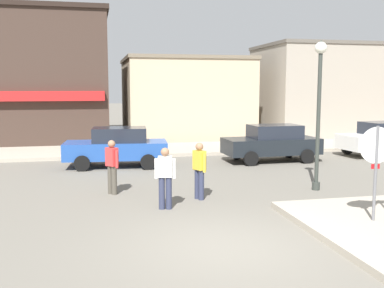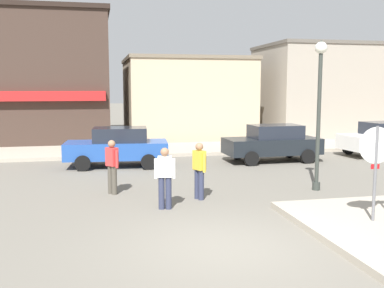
{
  "view_description": "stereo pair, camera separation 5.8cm",
  "coord_description": "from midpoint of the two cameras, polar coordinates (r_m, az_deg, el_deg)",
  "views": [
    {
      "loc": [
        -2.5,
        -8.2,
        3.15
      ],
      "look_at": [
        0.27,
        4.5,
        1.5
      ],
      "focal_mm": 42.0,
      "sensor_mm": 36.0,
      "label": 1
    },
    {
      "loc": [
        -2.45,
        -8.21,
        3.15
      ],
      "look_at": [
        0.27,
        4.5,
        1.5
      ],
      "focal_mm": 42.0,
      "sensor_mm": 36.0,
      "label": 2
    }
  ],
  "objects": [
    {
      "name": "lamp_post",
      "position": [
        14.09,
        15.74,
        6.19
      ],
      "size": [
        0.36,
        0.36,
        4.54
      ],
      "color": "#333833",
      "rests_on": "ground"
    },
    {
      "name": "parked_car_nearest",
      "position": [
        18.07,
        -9.6,
        -0.3
      ],
      "size": [
        4.13,
        2.13,
        1.56
      ],
      "color": "#234C9E",
      "rests_on": "ground"
    },
    {
      "name": "ground_plane",
      "position": [
        9.13,
        4.32,
        -12.98
      ],
      "size": [
        160.0,
        160.0,
        0.0
      ],
      "primitive_type": "plane",
      "color": "#6B665B"
    },
    {
      "name": "parked_car_second",
      "position": [
        19.37,
        10.03,
        0.19
      ],
      "size": [
        4.05,
        1.97,
        1.56
      ],
      "color": "black",
      "rests_on": "ground"
    },
    {
      "name": "pedestrian_kerb_side",
      "position": [
        11.62,
        -3.57,
        -4.11
      ],
      "size": [
        0.56,
        0.28,
        1.61
      ],
      "color": "#2D334C",
      "rests_on": "ground"
    },
    {
      "name": "parked_car_third",
      "position": [
        22.49,
        23.04,
        0.69
      ],
      "size": [
        4.16,
        2.2,
        1.56
      ],
      "color": "white",
      "rests_on": "ground"
    },
    {
      "name": "pedestrian_crossing_near",
      "position": [
        12.61,
        0.81,
        -3.19
      ],
      "size": [
        0.35,
        0.54,
        1.61
      ],
      "color": "#2D334C",
      "rests_on": "ground"
    },
    {
      "name": "building_storefront_left_mid",
      "position": [
        29.84,
        15.07,
        6.52
      ],
      "size": [
        6.58,
        6.14,
        5.79
      ],
      "color": "#9E9384",
      "rests_on": "ground"
    },
    {
      "name": "building_storefront_left_near",
      "position": [
        28.8,
        -1.07,
        5.9
      ],
      "size": [
        7.57,
        7.38,
        4.94
      ],
      "color": "tan",
      "rests_on": "ground"
    },
    {
      "name": "stop_sign",
      "position": [
        10.81,
        22.18,
        -2.0
      ],
      "size": [
        0.82,
        0.09,
        2.3
      ],
      "color": "slate",
      "rests_on": "ground"
    },
    {
      "name": "kerb_far",
      "position": [
        22.2,
        -5.79,
        -0.75
      ],
      "size": [
        80.0,
        4.0,
        0.15
      ],
      "primitive_type": "cube",
      "color": "#A89E8C",
      "rests_on": "ground"
    },
    {
      "name": "pedestrian_crossing_far",
      "position": [
        13.43,
        -10.25,
        -2.66
      ],
      "size": [
        0.39,
        0.5,
        1.61
      ],
      "color": "#4C473D",
      "rests_on": "ground"
    },
    {
      "name": "building_corner_shop",
      "position": [
        28.13,
        -19.5,
        7.91
      ],
      "size": [
        8.59,
        8.63,
        7.35
      ],
      "color": "#3D2D26",
      "rests_on": "ground"
    }
  ]
}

